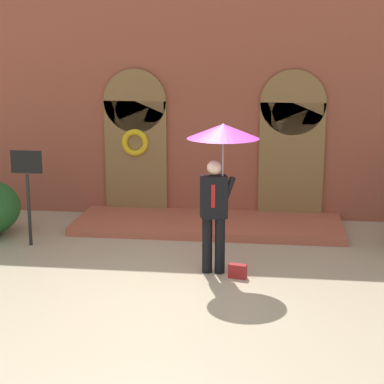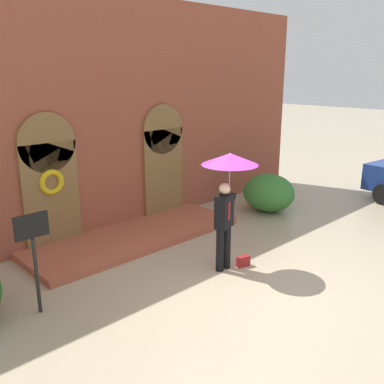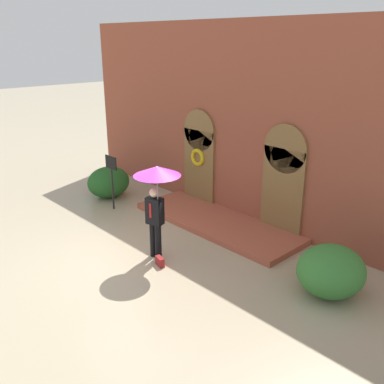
{
  "view_description": "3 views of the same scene",
  "coord_description": "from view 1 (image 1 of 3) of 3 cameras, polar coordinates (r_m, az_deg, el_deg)",
  "views": [
    {
      "loc": [
        1.21,
        -9.01,
        3.52
      ],
      "look_at": [
        -0.13,
        1.56,
        1.07
      ],
      "focal_mm": 60.0,
      "sensor_mm": 36.0,
      "label": 1
    },
    {
      "loc": [
        -5.57,
        -4.74,
        3.86
      ],
      "look_at": [
        0.46,
        1.6,
        1.39
      ],
      "focal_mm": 40.0,
      "sensor_mm": 36.0,
      "label": 2
    },
    {
      "loc": [
        7.78,
        -5.21,
        5.09
      ],
      "look_at": [
        0.28,
        1.83,
        1.38
      ],
      "focal_mm": 40.0,
      "sensor_mm": 36.0,
      "label": 3
    }
  ],
  "objects": [
    {
      "name": "sign_post",
      "position": [
        11.64,
        -14.42,
        0.88
      ],
      "size": [
        0.56,
        0.06,
        1.72
      ],
      "color": "black",
      "rests_on": "ground"
    },
    {
      "name": "ground_plane",
      "position": [
        9.75,
        -0.42,
        -8.19
      ],
      "size": [
        80.0,
        80.0,
        0.0
      ],
      "primitive_type": "plane",
      "color": "tan"
    },
    {
      "name": "handbag",
      "position": [
        9.98,
        4.07,
        -7.03
      ],
      "size": [
        0.3,
        0.18,
        0.22
      ],
      "primitive_type": "cube",
      "rotation": [
        0.0,
        0.0,
        -0.24
      ],
      "color": "maroon",
      "rests_on": "ground"
    },
    {
      "name": "person_with_umbrella",
      "position": [
        9.73,
        2.57,
        3.46
      ],
      "size": [
        1.1,
        1.1,
        2.36
      ],
      "color": "black",
      "rests_on": "ground"
    },
    {
      "name": "building_facade",
      "position": [
        13.24,
        1.97,
        9.32
      ],
      "size": [
        14.0,
        2.3,
        5.6
      ],
      "color": "brown",
      "rests_on": "ground"
    }
  ]
}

